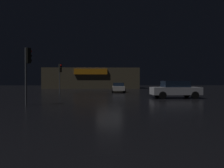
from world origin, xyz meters
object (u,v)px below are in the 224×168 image
object	(u,v)px
store_building	(92,78)
car_far	(118,87)
car_near	(175,89)
traffic_signal_main	(28,62)
traffic_signal_opposite	(60,72)

from	to	relation	value
store_building	car_far	xyz separation A→B (m)	(5.07, -17.71, -1.57)
store_building	car_far	bearing A→B (deg)	-74.04
car_near	store_building	bearing A→B (deg)	109.40
car_far	traffic_signal_main	bearing A→B (deg)	-114.43
car_far	store_building	bearing A→B (deg)	105.96
traffic_signal_main	car_far	distance (m)	17.20
car_near	traffic_signal_opposite	bearing A→B (deg)	150.94
traffic_signal_opposite	car_near	xyz separation A→B (m)	(12.48, -6.93, -1.98)
car_near	car_far	bearing A→B (deg)	114.98
store_building	traffic_signal_opposite	bearing A→B (deg)	-97.03
store_building	traffic_signal_main	distance (m)	33.31
traffic_signal_main	traffic_signal_opposite	bearing A→B (deg)	92.88
traffic_signal_main	car_near	xyz separation A→B (m)	(11.86, 5.22, -2.03)
car_near	car_far	xyz separation A→B (m)	(-4.81, 10.32, -0.14)
store_building	car_near	distance (m)	29.75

